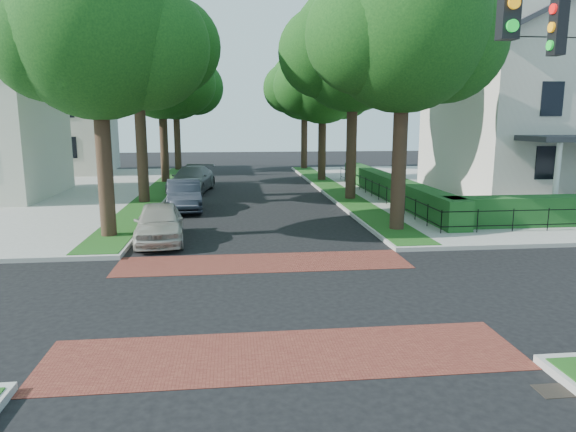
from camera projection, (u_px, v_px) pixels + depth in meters
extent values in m
plane|color=black|center=(272.00, 298.00, 12.83)|extent=(120.00, 120.00, 0.00)
cube|color=gray|center=(546.00, 187.00, 33.48)|extent=(30.00, 30.00, 0.15)
cube|color=maroon|center=(263.00, 263.00, 15.95)|extent=(9.00, 2.20, 0.01)
cube|color=maroon|center=(285.00, 355.00, 9.70)|extent=(9.00, 2.20, 0.01)
cube|color=black|center=(557.00, 391.00, 8.41)|extent=(0.65, 0.45, 0.01)
cube|color=#1D4914|center=(334.00, 188.00, 32.04)|extent=(1.60, 29.80, 0.02)
cube|color=#1D4914|center=(157.00, 191.00, 30.88)|extent=(1.60, 29.80, 0.02)
cylinder|color=black|center=(400.00, 135.00, 19.56)|extent=(0.56, 0.56, 7.35)
sphere|color=#0E3610|center=(404.00, 28.00, 18.84)|extent=(6.20, 6.20, 6.20)
sphere|color=#0E3610|center=(445.00, 41.00, 19.39)|extent=(4.65, 4.65, 4.65)
sphere|color=#0E3610|center=(364.00, 35.00, 18.53)|extent=(4.34, 4.34, 4.34)
sphere|color=#0E3610|center=(394.00, 21.00, 20.27)|extent=(4.03, 4.03, 4.03)
cylinder|color=black|center=(352.00, 127.00, 27.34)|extent=(0.56, 0.56, 7.70)
sphere|color=#0E3610|center=(354.00, 48.00, 26.59)|extent=(6.60, 6.60, 6.60)
sphere|color=#0E3610|center=(386.00, 57.00, 27.15)|extent=(4.95, 4.95, 4.95)
sphere|color=#0E3610|center=(323.00, 53.00, 26.27)|extent=(4.62, 4.62, 4.62)
sphere|color=#0E3610|center=(349.00, 42.00, 28.12)|extent=(4.29, 4.29, 4.29)
cylinder|color=black|center=(322.00, 133.00, 36.23)|extent=(0.56, 0.56, 6.65)
sphere|color=#0E3610|center=(323.00, 82.00, 35.58)|extent=(5.80, 5.80, 5.80)
sphere|color=#0E3610|center=(344.00, 88.00, 36.12)|extent=(4.35, 4.35, 4.35)
sphere|color=#0E3610|center=(302.00, 86.00, 35.28)|extent=(4.06, 4.06, 4.06)
sphere|color=#0E3610|center=(321.00, 76.00, 36.91)|extent=(3.77, 3.77, 3.77)
cylinder|color=black|center=(304.00, 128.00, 44.99)|extent=(0.56, 0.56, 7.00)
sphere|color=#0E3610|center=(305.00, 85.00, 44.31)|extent=(6.00, 6.00, 6.00)
sphere|color=#0E3610|center=(323.00, 90.00, 44.85)|extent=(4.50, 4.50, 4.50)
sphere|color=#0E3610|center=(288.00, 88.00, 44.00)|extent=(4.20, 4.20, 4.20)
sphere|color=#0E3610|center=(303.00, 80.00, 45.69)|extent=(3.90, 3.90, 3.90)
cylinder|color=black|center=(103.00, 140.00, 18.40)|extent=(0.56, 0.56, 7.00)
sphere|color=#0E3610|center=(96.00, 32.00, 17.72)|extent=(6.00, 6.00, 6.00)
sphere|color=#0E3610|center=(147.00, 46.00, 18.26)|extent=(4.50, 4.50, 4.50)
sphere|color=#0E3610|center=(49.00, 40.00, 17.42)|extent=(4.20, 4.20, 4.20)
sphere|color=#0E3610|center=(108.00, 25.00, 19.10)|extent=(3.90, 3.90, 3.90)
cylinder|color=black|center=(140.00, 124.00, 26.12)|extent=(0.56, 0.56, 8.05)
sphere|color=#0E3610|center=(136.00, 37.00, 25.33)|extent=(6.40, 6.40, 6.40)
sphere|color=#0E3610|center=(173.00, 46.00, 25.89)|extent=(4.80, 4.80, 4.80)
sphere|color=#0E3610|center=(102.00, 42.00, 25.02)|extent=(4.48, 4.48, 4.48)
sphere|color=#0E3610|center=(143.00, 31.00, 26.82)|extent=(4.16, 4.16, 4.16)
cylinder|color=black|center=(164.00, 132.00, 35.02)|extent=(0.56, 0.56, 6.86)
sphere|color=#0E3610|center=(161.00, 77.00, 34.35)|extent=(5.60, 5.60, 5.60)
sphere|color=#0E3610|center=(185.00, 84.00, 34.89)|extent=(4.20, 4.20, 4.20)
sphere|color=#0E3610|center=(139.00, 81.00, 34.06)|extent=(3.92, 3.92, 3.92)
sphere|color=#0E3610|center=(165.00, 71.00, 35.64)|extent=(3.64, 3.64, 3.64)
cylinder|color=black|center=(177.00, 128.00, 43.79)|extent=(0.56, 0.56, 7.14)
sphere|color=#0E3610|center=(175.00, 82.00, 43.09)|extent=(6.20, 6.20, 6.20)
sphere|color=#0E3610|center=(196.00, 88.00, 43.64)|extent=(4.65, 4.65, 4.65)
sphere|color=#0E3610|center=(156.00, 86.00, 42.78)|extent=(4.34, 4.34, 4.34)
sphere|color=#0E3610|center=(178.00, 78.00, 44.52)|extent=(4.03, 4.03, 4.03)
cube|color=#19491D|center=(390.00, 187.00, 28.18)|extent=(1.00, 18.00, 1.20)
cube|color=beige|center=(551.00, 124.00, 29.58)|extent=(12.00, 10.00, 8.00)
cylinder|color=white|center=(557.00, 175.00, 22.54)|extent=(0.24, 0.24, 3.00)
cube|color=beige|center=(51.00, 132.00, 41.79)|extent=(9.00, 8.00, 6.50)
cube|color=maroon|center=(75.00, 66.00, 39.58)|extent=(0.80, 0.80, 3.64)
cube|color=black|center=(510.00, 5.00, 7.56)|extent=(0.28, 0.22, 1.00)
cylinder|color=orange|center=(514.00, 3.00, 7.44)|extent=(0.18, 0.05, 0.18)
cylinder|color=#0CB226|center=(513.00, 26.00, 7.50)|extent=(0.18, 0.05, 0.18)
cube|color=black|center=(558.00, 27.00, 9.43)|extent=(0.22, 0.28, 1.00)
cylinder|color=red|center=(553.00, 9.00, 9.36)|extent=(0.05, 0.18, 0.18)
cylinder|color=orange|center=(551.00, 27.00, 9.42)|extent=(0.05, 0.18, 0.18)
cylinder|color=#0CB226|center=(550.00, 45.00, 9.48)|extent=(0.05, 0.18, 0.18)
imported|color=#B3ADA1|center=(159.00, 223.00, 18.58)|extent=(2.10, 4.33, 1.43)
imported|color=black|center=(184.00, 195.00, 25.15)|extent=(2.05, 4.66, 1.49)
imported|color=slate|center=(192.00, 179.00, 31.60)|extent=(3.00, 5.61, 1.55)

